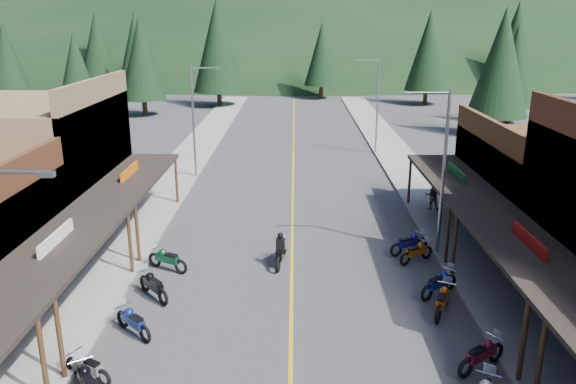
{
  "coord_description": "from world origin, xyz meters",
  "views": [
    {
      "loc": [
        0.11,
        -17.5,
        10.98
      ],
      "look_at": [
        -0.21,
        8.67,
        3.0
      ],
      "focal_mm": 35.0,
      "sensor_mm": 36.0,
      "label": 1
    }
  ],
  "objects_px": {
    "streetlight_2": "(441,167)",
    "pine_10": "(141,58)",
    "pine_3": "(322,54)",
    "bike_east_7": "(482,353)",
    "streetlight_1": "(195,117)",
    "rider_on_bike": "(281,251)",
    "bike_east_8": "(443,299)",
    "pine_0": "(6,55)",
    "bike_west_6": "(87,383)",
    "pine_2": "(218,45)",
    "pedestrian_east_b": "(432,195)",
    "shop_east_3": "(551,187)",
    "bike_east_11": "(409,242)",
    "shop_west_3": "(34,167)",
    "pine_1": "(136,47)",
    "bike_west_8": "(133,320)",
    "pine_4": "(429,50)",
    "bike_east_9": "(439,282)",
    "pine_11": "(501,62)",
    "bike_west_9": "(153,284)",
    "streetlight_3": "(376,102)",
    "bike_west_10": "(167,258)",
    "pine_8": "(77,73)",
    "bike_west_7": "(87,366)",
    "pine_5": "(515,42)",
    "pine_7": "(97,45)",
    "pine_9": "(515,66)",
    "bike_east_10": "(416,251)"
  },
  "relations": [
    {
      "from": "pine_1",
      "to": "pedestrian_east_b",
      "type": "xyz_separation_m",
      "value": [
        32.34,
        -55.41,
        -6.2
      ]
    },
    {
      "from": "pine_3",
      "to": "bike_east_7",
      "type": "xyz_separation_m",
      "value": [
        2.24,
        -67.48,
        -5.87
      ]
    },
    {
      "from": "bike_east_8",
      "to": "bike_west_10",
      "type": "bearing_deg",
      "value": -172.56
    },
    {
      "from": "pine_3",
      "to": "pine_7",
      "type": "height_order",
      "value": "pine_7"
    },
    {
      "from": "bike_west_10",
      "to": "bike_east_9",
      "type": "relative_size",
      "value": 0.99
    },
    {
      "from": "shop_west_3",
      "to": "bike_east_9",
      "type": "distance_m",
      "value": 21.5
    },
    {
      "from": "pine_11",
      "to": "bike_west_8",
      "type": "xyz_separation_m",
      "value": [
        -25.73,
        -37.49,
        -6.59
      ]
    },
    {
      "from": "bike_west_6",
      "to": "bike_west_10",
      "type": "height_order",
      "value": "bike_west_6"
    },
    {
      "from": "shop_east_3",
      "to": "bike_east_7",
      "type": "height_order",
      "value": "shop_east_3"
    },
    {
      "from": "shop_west_3",
      "to": "rider_on_bike",
      "type": "relative_size",
      "value": 4.71
    },
    {
      "from": "shop_east_3",
      "to": "bike_east_8",
      "type": "xyz_separation_m",
      "value": [
        -7.85,
        -9.06,
        -1.91
      ]
    },
    {
      "from": "pine_1",
      "to": "bike_east_10",
      "type": "xyz_separation_m",
      "value": [
        29.89,
        -62.87,
        -6.66
      ]
    },
    {
      "from": "bike_west_7",
      "to": "bike_west_9",
      "type": "height_order",
      "value": "bike_west_9"
    },
    {
      "from": "bike_east_8",
      "to": "bike_east_9",
      "type": "distance_m",
      "value": 1.51
    },
    {
      "from": "pine_8",
      "to": "pine_11",
      "type": "height_order",
      "value": "pine_11"
    },
    {
      "from": "pine_1",
      "to": "streetlight_3",
      "type": "bearing_deg",
      "value": -52.27
    },
    {
      "from": "bike_west_9",
      "to": "streetlight_2",
      "type": "bearing_deg",
      "value": -20.69
    },
    {
      "from": "pine_4",
      "to": "pine_1",
      "type": "bearing_deg",
      "value": 166.61
    },
    {
      "from": "streetlight_2",
      "to": "pine_0",
      "type": "distance_m",
      "value": 71.59
    },
    {
      "from": "pine_5",
      "to": "pine_8",
      "type": "relative_size",
      "value": 1.4
    },
    {
      "from": "bike_west_9",
      "to": "bike_east_8",
      "type": "height_order",
      "value": "bike_west_9"
    },
    {
      "from": "streetlight_3",
      "to": "pedestrian_east_b",
      "type": "distance_m",
      "value": 15.85
    },
    {
      "from": "bike_west_8",
      "to": "rider_on_bike",
      "type": "relative_size",
      "value": 0.91
    },
    {
      "from": "streetlight_1",
      "to": "rider_on_bike",
      "type": "relative_size",
      "value": 3.46
    },
    {
      "from": "bike_east_7",
      "to": "bike_west_6",
      "type": "bearing_deg",
      "value": -116.72
    },
    {
      "from": "streetlight_2",
      "to": "bike_east_8",
      "type": "xyz_separation_m",
      "value": [
        -1.05,
        -5.76,
        -3.84
      ]
    },
    {
      "from": "pine_4",
      "to": "bike_east_9",
      "type": "distance_m",
      "value": 57.88
    },
    {
      "from": "bike_west_9",
      "to": "pine_10",
      "type": "bearing_deg",
      "value": 63.9
    },
    {
      "from": "pine_11",
      "to": "bike_west_10",
      "type": "bearing_deg",
      "value": -128.81
    },
    {
      "from": "streetlight_1",
      "to": "bike_west_9",
      "type": "bearing_deg",
      "value": -86.11
    },
    {
      "from": "bike_east_7",
      "to": "bike_west_8",
      "type": "bearing_deg",
      "value": -134.23
    },
    {
      "from": "pine_3",
      "to": "pedestrian_east_b",
      "type": "relative_size",
      "value": 6.21
    },
    {
      "from": "shop_east_3",
      "to": "streetlight_2",
      "type": "xyz_separation_m",
      "value": [
        -6.8,
        -3.3,
        1.93
      ]
    },
    {
      "from": "pine_7",
      "to": "bike_east_11",
      "type": "relative_size",
      "value": 5.76
    },
    {
      "from": "pine_5",
      "to": "bike_west_7",
      "type": "height_order",
      "value": "pine_5"
    },
    {
      "from": "bike_west_7",
      "to": "bike_west_10",
      "type": "bearing_deg",
      "value": 24.04
    },
    {
      "from": "pine_10",
      "to": "rider_on_bike",
      "type": "height_order",
      "value": "pine_10"
    },
    {
      "from": "streetlight_1",
      "to": "bike_east_11",
      "type": "bearing_deg",
      "value": -47.57
    },
    {
      "from": "pine_1",
      "to": "bike_east_7",
      "type": "xyz_separation_m",
      "value": [
        30.24,
        -71.48,
        -6.62
      ]
    },
    {
      "from": "pine_2",
      "to": "pedestrian_east_b",
      "type": "xyz_separation_m",
      "value": [
        18.34,
        -43.41,
        -6.95
      ]
    },
    {
      "from": "pine_0",
      "to": "bike_west_7",
      "type": "relative_size",
      "value": 5.75
    },
    {
      "from": "streetlight_3",
      "to": "pine_11",
      "type": "relative_size",
      "value": 0.65
    },
    {
      "from": "pine_10",
      "to": "pine_9",
      "type": "bearing_deg",
      "value": -6.79
    },
    {
      "from": "pine_11",
      "to": "bike_east_8",
      "type": "bearing_deg",
      "value": -111.51
    },
    {
      "from": "pine_0",
      "to": "bike_east_11",
      "type": "relative_size",
      "value": 5.06
    },
    {
      "from": "shop_east_3",
      "to": "pine_10",
      "type": "relative_size",
      "value": 0.94
    },
    {
      "from": "bike_east_8",
      "to": "pine_0",
      "type": "bearing_deg",
      "value": 153.17
    },
    {
      "from": "streetlight_3",
      "to": "pine_0",
      "type": "relative_size",
      "value": 0.73
    },
    {
      "from": "streetlight_2",
      "to": "pine_0",
      "type": "bearing_deg",
      "value": 131.01
    },
    {
      "from": "streetlight_2",
      "to": "pine_10",
      "type": "bearing_deg",
      "value": 120.71
    }
  ]
}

